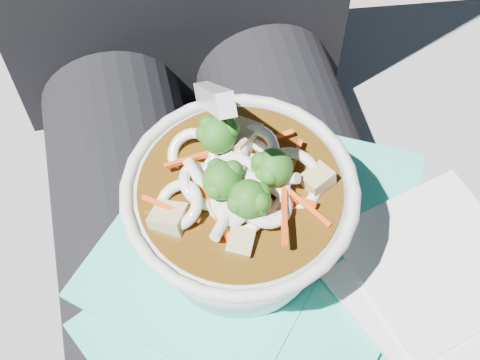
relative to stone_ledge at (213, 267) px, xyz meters
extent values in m
cube|color=slate|center=(0.00, 0.00, 0.00)|extent=(1.05, 0.62, 0.44)
cylinder|color=black|center=(-0.08, -0.15, 0.29)|extent=(0.14, 0.48, 0.14)
cylinder|color=black|center=(0.08, -0.15, 0.29)|extent=(0.14, 0.48, 0.14)
cube|color=#2EC2AA|center=(0.03, -0.22, 0.37)|extent=(0.19, 0.21, 0.00)
cube|color=#2EC2AA|center=(0.03, -0.18, 0.37)|extent=(0.22, 0.22, 0.00)
cube|color=#2EC2AA|center=(0.06, -0.14, 0.37)|extent=(0.23, 0.23, 0.00)
cube|color=#2EC2AA|center=(-0.02, -0.22, 0.37)|extent=(0.24, 0.23, 0.00)
cube|color=#2EC2AA|center=(0.04, -0.17, 0.38)|extent=(0.24, 0.24, 0.00)
cube|color=#2EC2AA|center=(0.03, -0.21, 0.38)|extent=(0.20, 0.20, 0.00)
cube|color=#2EC2AA|center=(-0.02, -0.16, 0.38)|extent=(0.23, 0.23, 0.00)
cube|color=silver|center=(0.13, -0.23, 0.38)|extent=(0.16, 0.16, 0.00)
cube|color=silver|center=(0.14, -0.21, 0.39)|extent=(0.15, 0.15, 0.00)
torus|color=silver|center=(0.00, -0.16, 0.47)|extent=(0.16, 0.16, 0.01)
cylinder|color=#432A09|center=(0.00, -0.16, 0.46)|extent=(0.14, 0.14, 0.01)
torus|color=white|center=(-0.02, -0.16, 0.47)|extent=(0.04, 0.05, 0.03)
torus|color=white|center=(0.01, -0.15, 0.47)|extent=(0.07, 0.07, 0.01)
torus|color=white|center=(0.02, -0.17, 0.47)|extent=(0.04, 0.04, 0.03)
torus|color=white|center=(0.03, -0.16, 0.47)|extent=(0.06, 0.06, 0.03)
torus|color=white|center=(0.01, -0.18, 0.48)|extent=(0.04, 0.04, 0.02)
torus|color=white|center=(-0.01, -0.14, 0.47)|extent=(0.05, 0.06, 0.05)
torus|color=white|center=(0.02, -0.18, 0.48)|extent=(0.04, 0.04, 0.02)
torus|color=white|center=(0.01, -0.17, 0.47)|extent=(0.05, 0.05, 0.01)
torus|color=white|center=(-0.04, -0.17, 0.47)|extent=(0.05, 0.05, 0.03)
torus|color=white|center=(0.01, -0.14, 0.47)|extent=(0.04, 0.05, 0.04)
torus|color=white|center=(0.00, -0.16, 0.47)|extent=(0.05, 0.06, 0.05)
torus|color=white|center=(0.02, -0.15, 0.47)|extent=(0.06, 0.06, 0.02)
torus|color=white|center=(0.00, -0.15, 0.47)|extent=(0.06, 0.06, 0.04)
torus|color=white|center=(-0.02, -0.13, 0.47)|extent=(0.04, 0.05, 0.03)
torus|color=white|center=(0.00, -0.18, 0.48)|extent=(0.06, 0.06, 0.04)
cylinder|color=white|center=(0.01, -0.15, 0.47)|extent=(0.02, 0.03, 0.02)
cylinder|color=white|center=(-0.02, -0.16, 0.47)|extent=(0.02, 0.04, 0.03)
cylinder|color=white|center=(0.03, -0.16, 0.47)|extent=(0.03, 0.02, 0.03)
cylinder|color=white|center=(-0.01, -0.14, 0.47)|extent=(0.03, 0.01, 0.01)
cylinder|color=white|center=(-0.01, -0.19, 0.47)|extent=(0.02, 0.03, 0.01)
cylinder|color=#6A9749|center=(0.02, -0.16, 0.48)|extent=(0.01, 0.01, 0.01)
sphere|color=#165112|center=(0.02, -0.16, 0.49)|extent=(0.03, 0.03, 0.03)
sphere|color=#165112|center=(0.02, -0.17, 0.49)|extent=(0.01, 0.01, 0.01)
sphere|color=#165112|center=(0.02, -0.16, 0.49)|extent=(0.01, 0.01, 0.01)
sphere|color=#165112|center=(0.02, -0.17, 0.49)|extent=(0.01, 0.01, 0.01)
sphere|color=#165112|center=(0.02, -0.16, 0.49)|extent=(0.01, 0.01, 0.01)
cylinder|color=#6A9749|center=(-0.01, -0.13, 0.48)|extent=(0.01, 0.01, 0.01)
sphere|color=#165112|center=(-0.01, -0.13, 0.49)|extent=(0.03, 0.03, 0.03)
sphere|color=#165112|center=(-0.01, -0.12, 0.49)|extent=(0.01, 0.01, 0.01)
sphere|color=#165112|center=(0.00, -0.13, 0.49)|extent=(0.01, 0.01, 0.01)
sphere|color=#165112|center=(-0.01, -0.13, 0.49)|extent=(0.01, 0.01, 0.01)
sphere|color=#165112|center=(0.00, -0.12, 0.49)|extent=(0.01, 0.01, 0.01)
cylinder|color=#6A9749|center=(-0.01, -0.16, 0.48)|extent=(0.01, 0.01, 0.01)
sphere|color=#165112|center=(-0.01, -0.16, 0.49)|extent=(0.03, 0.03, 0.03)
sphere|color=#165112|center=(-0.01, -0.17, 0.49)|extent=(0.01, 0.01, 0.01)
sphere|color=#165112|center=(-0.02, -0.17, 0.49)|extent=(0.01, 0.01, 0.01)
sphere|color=#165112|center=(0.00, -0.16, 0.49)|extent=(0.01, 0.01, 0.01)
sphere|color=#165112|center=(-0.01, -0.16, 0.49)|extent=(0.01, 0.01, 0.01)
cylinder|color=#6A9749|center=(0.00, -0.18, 0.48)|extent=(0.01, 0.01, 0.01)
sphere|color=#165112|center=(0.00, -0.18, 0.49)|extent=(0.03, 0.03, 0.03)
sphere|color=#165112|center=(0.01, -0.19, 0.49)|extent=(0.01, 0.01, 0.01)
sphere|color=#165112|center=(0.01, -0.19, 0.49)|extent=(0.01, 0.01, 0.01)
sphere|color=#165112|center=(-0.01, -0.18, 0.49)|extent=(0.01, 0.01, 0.01)
sphere|color=#165112|center=(0.01, -0.18, 0.49)|extent=(0.01, 0.01, 0.01)
cube|color=#FE5315|center=(0.02, -0.19, 0.48)|extent=(0.02, 0.05, 0.01)
cube|color=#FE5315|center=(-0.03, -0.14, 0.48)|extent=(0.04, 0.01, 0.01)
cube|color=#FE5315|center=(0.04, -0.18, 0.47)|extent=(0.03, 0.04, 0.01)
cube|color=#FE5315|center=(0.02, -0.13, 0.47)|extent=(0.05, 0.01, 0.01)
cube|color=#FE5315|center=(0.03, -0.17, 0.47)|extent=(0.04, 0.03, 0.01)
cube|color=#FE5315|center=(0.04, -0.16, 0.47)|extent=(0.03, 0.04, 0.00)
cube|color=#FE5315|center=(-0.02, -0.18, 0.47)|extent=(0.02, 0.05, 0.01)
cube|color=#FE5315|center=(-0.05, -0.17, 0.47)|extent=(0.04, 0.03, 0.01)
cube|color=tan|center=(0.05, -0.17, 0.47)|extent=(0.03, 0.02, 0.01)
cube|color=tan|center=(0.01, -0.12, 0.47)|extent=(0.04, 0.04, 0.02)
cube|color=tan|center=(-0.05, -0.17, 0.47)|extent=(0.03, 0.03, 0.02)
cube|color=tan|center=(-0.01, -0.20, 0.47)|extent=(0.02, 0.02, 0.02)
ellipsoid|color=silver|center=(-0.01, -0.17, 0.47)|extent=(0.03, 0.04, 0.01)
cube|color=silver|center=(-0.01, -0.13, 0.52)|extent=(0.01, 0.10, 0.10)
camera|label=1|loc=(-0.05, -0.38, 0.85)|focal=50.00mm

